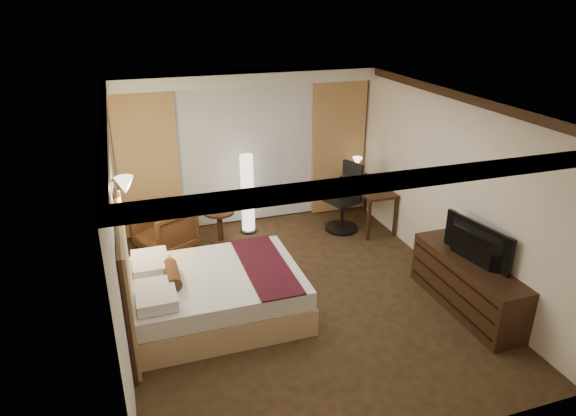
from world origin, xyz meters
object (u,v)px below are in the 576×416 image
object	(u,v)px
armchair	(164,227)
floor_lamp	(247,194)
office_chair	(343,198)
desk	(367,205)
bed	(218,294)
television	(472,239)
dresser	(467,284)
side_table	(220,226)

from	to	relation	value
armchair	floor_lamp	bearing A→B (deg)	70.57
armchair	office_chair	bearing A→B (deg)	57.35
desk	bed	bearing A→B (deg)	-147.91
desk	office_chair	size ratio (longest dim) A/B	1.03
desk	television	size ratio (longest dim) A/B	1.16
bed	dresser	bearing A→B (deg)	-15.72
side_table	desk	world-z (taller)	desk
side_table	office_chair	world-z (taller)	office_chair
television	armchair	bearing A→B (deg)	40.63
bed	armchair	world-z (taller)	armchair
side_table	armchair	bearing A→B (deg)	179.74
bed	desk	bearing A→B (deg)	32.09
side_table	floor_lamp	size ratio (longest dim) A/B	0.40
side_table	office_chair	bearing A→B (deg)	-5.79
bed	office_chair	bearing A→B (deg)	36.16
office_chair	television	bearing A→B (deg)	-99.82
side_table	dresser	bearing A→B (deg)	-48.02
floor_lamp	television	size ratio (longest dim) A/B	1.31
bed	side_table	bearing A→B (deg)	77.85
side_table	television	size ratio (longest dim) A/B	0.52
floor_lamp	side_table	bearing A→B (deg)	-156.57
armchair	desk	size ratio (longest dim) A/B	0.65
floor_lamp	desk	bearing A→B (deg)	-10.91
floor_lamp	desk	xyz separation A→B (m)	(2.08, -0.40, -0.33)
side_table	desk	bearing A→B (deg)	-3.60
floor_lamp	dresser	distance (m)	3.87
armchair	television	xyz separation A→B (m)	(3.55, -2.98, 0.62)
bed	dresser	world-z (taller)	dresser
desk	side_table	bearing A→B (deg)	176.40
armchair	dresser	distance (m)	4.66
side_table	bed	bearing A→B (deg)	-102.15
television	dresser	bearing A→B (deg)	-99.38
side_table	office_chair	size ratio (longest dim) A/B	0.46
television	desk	bearing A→B (deg)	-8.98
bed	side_table	xyz separation A→B (m)	(0.45, 2.09, -0.03)
side_table	television	bearing A→B (deg)	-48.34
bed	floor_lamp	distance (m)	2.56
desk	dresser	bearing A→B (deg)	-88.98
armchair	television	bearing A→B (deg)	21.51
armchair	floor_lamp	xyz separation A→B (m)	(1.45, 0.23, 0.30)
armchair	floor_lamp	distance (m)	1.50
office_chair	side_table	bearing A→B (deg)	153.61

